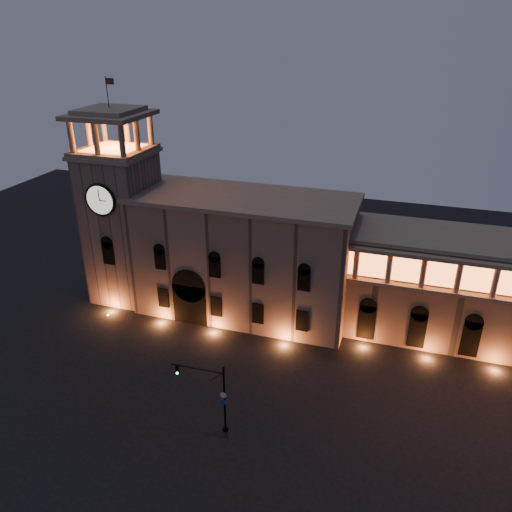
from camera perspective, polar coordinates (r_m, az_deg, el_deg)
name	(u,v)px	position (r m, az deg, el deg)	size (l,w,h in m)	color
ground	(197,411)	(57.74, -6.72, -17.14)	(160.00, 160.00, 0.00)	black
government_building	(243,256)	(70.63, -1.46, 0.02)	(30.80, 12.80, 17.60)	#816754
clock_tower	(122,219)	(76.04, -15.02, 4.06)	(9.80, 9.80, 32.40)	#816754
colonnade_wing	(501,294)	(71.03, 26.19, -3.90)	(40.60, 11.50, 14.50)	#7C624F
traffic_light	(215,396)	(52.75, -4.70, -15.66)	(5.94, 0.67, 8.15)	black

